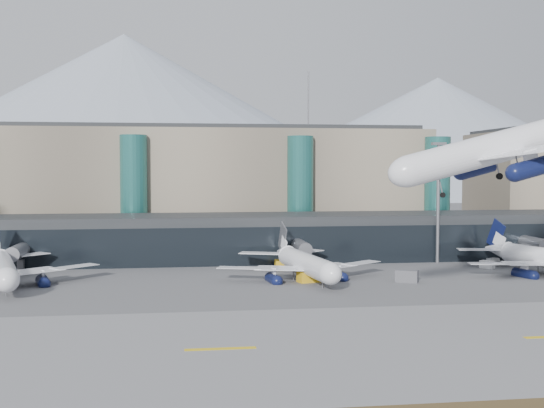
{
  "coord_description": "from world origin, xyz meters",
  "views": [
    {
      "loc": [
        -24.49,
        -89.89,
        20.11
      ],
      "look_at": [
        -7.74,
        32.0,
        13.67
      ],
      "focal_mm": 45.0,
      "sensor_mm": 36.0,
      "label": 1
    }
  ],
  "objects_px": {
    "veh_d": "(493,262)",
    "veh_g": "(487,264)",
    "hero_jet": "(519,136)",
    "veh_c": "(407,276)",
    "veh_b": "(280,264)",
    "jet_parked_left": "(2,260)",
    "lightmast_mid": "(438,195)",
    "jet_parked_right": "(538,251)",
    "jet_parked_mid": "(301,256)",
    "veh_h": "(310,275)"
  },
  "relations": [
    {
      "from": "veh_d",
      "to": "veh_g",
      "type": "height_order",
      "value": "veh_g"
    },
    {
      "from": "hero_jet",
      "to": "veh_c",
      "type": "relative_size",
      "value": 9.52
    },
    {
      "from": "veh_b",
      "to": "veh_c",
      "type": "relative_size",
      "value": 0.75
    },
    {
      "from": "veh_c",
      "to": "hero_jet",
      "type": "bearing_deg",
      "value": -51.87
    },
    {
      "from": "jet_parked_left",
      "to": "veh_b",
      "type": "xyz_separation_m",
      "value": [
        50.46,
        12.48,
        -3.37
      ]
    },
    {
      "from": "lightmast_mid",
      "to": "hero_jet",
      "type": "distance_m",
      "value": 53.55
    },
    {
      "from": "lightmast_mid",
      "to": "veh_b",
      "type": "xyz_separation_m",
      "value": [
        -34.41,
        -3.17,
        -13.58
      ]
    },
    {
      "from": "lightmast_mid",
      "to": "veh_d",
      "type": "bearing_deg",
      "value": -26.34
    },
    {
      "from": "veh_c",
      "to": "veh_d",
      "type": "height_order",
      "value": "veh_c"
    },
    {
      "from": "veh_b",
      "to": "veh_g",
      "type": "height_order",
      "value": "veh_b"
    },
    {
      "from": "jet_parked_right",
      "to": "veh_b",
      "type": "distance_m",
      "value": 50.18
    },
    {
      "from": "jet_parked_right",
      "to": "veh_b",
      "type": "bearing_deg",
      "value": 60.37
    },
    {
      "from": "veh_d",
      "to": "lightmast_mid",
      "type": "bearing_deg",
      "value": 125.52
    },
    {
      "from": "veh_g",
      "to": "jet_parked_mid",
      "type": "bearing_deg",
      "value": -114.91
    },
    {
      "from": "lightmast_mid",
      "to": "veh_d",
      "type": "distance_m",
      "value": 17.74
    },
    {
      "from": "veh_d",
      "to": "veh_g",
      "type": "relative_size",
      "value": 0.97
    },
    {
      "from": "veh_b",
      "to": "veh_h",
      "type": "xyz_separation_m",
      "value": [
        2.85,
        -17.1,
        0.34
      ]
    },
    {
      "from": "jet_parked_left",
      "to": "veh_g",
      "type": "height_order",
      "value": "jet_parked_left"
    },
    {
      "from": "jet_parked_right",
      "to": "veh_c",
      "type": "bearing_deg",
      "value": 88.79
    },
    {
      "from": "hero_jet",
      "to": "jet_parked_left",
      "type": "relative_size",
      "value": 1.07
    },
    {
      "from": "lightmast_mid",
      "to": "veh_b",
      "type": "relative_size",
      "value": 8.83
    },
    {
      "from": "jet_parked_left",
      "to": "jet_parked_mid",
      "type": "xyz_separation_m",
      "value": [
        52.54,
        -0.02,
        -0.18
      ]
    },
    {
      "from": "veh_b",
      "to": "veh_h",
      "type": "relative_size",
      "value": 0.68
    },
    {
      "from": "lightmast_mid",
      "to": "jet_parked_left",
      "type": "bearing_deg",
      "value": -169.55
    },
    {
      "from": "hero_jet",
      "to": "jet_parked_mid",
      "type": "xyz_separation_m",
      "value": [
        -23.08,
        36.11,
        -20.45
      ]
    },
    {
      "from": "jet_parked_mid",
      "to": "veh_b",
      "type": "distance_m",
      "value": 13.07
    },
    {
      "from": "lightmast_mid",
      "to": "veh_c",
      "type": "distance_m",
      "value": 30.18
    },
    {
      "from": "veh_b",
      "to": "jet_parked_right",
      "type": "bearing_deg",
      "value": -103.41
    },
    {
      "from": "jet_parked_right",
      "to": "veh_h",
      "type": "relative_size",
      "value": 7.95
    },
    {
      "from": "veh_c",
      "to": "veh_h",
      "type": "xyz_separation_m",
      "value": [
        -16.96,
        2.53,
        0.1
      ]
    },
    {
      "from": "hero_jet",
      "to": "jet_parked_left",
      "type": "distance_m",
      "value": 86.22
    },
    {
      "from": "veh_b",
      "to": "veh_c",
      "type": "height_order",
      "value": "veh_c"
    },
    {
      "from": "jet_parked_mid",
      "to": "veh_g",
      "type": "distance_m",
      "value": 40.01
    },
    {
      "from": "hero_jet",
      "to": "veh_h",
      "type": "distance_m",
      "value": 45.1
    },
    {
      "from": "jet_parked_left",
      "to": "veh_b",
      "type": "bearing_deg",
      "value": -92.36
    },
    {
      "from": "lightmast_mid",
      "to": "jet_parked_left",
      "type": "xyz_separation_m",
      "value": [
        -84.87,
        -15.65,
        -10.21
      ]
    },
    {
      "from": "jet_parked_mid",
      "to": "hero_jet",
      "type": "bearing_deg",
      "value": -155.86
    },
    {
      "from": "lightmast_mid",
      "to": "jet_parked_mid",
      "type": "relative_size",
      "value": 0.78
    },
    {
      "from": "veh_h",
      "to": "veh_b",
      "type": "bearing_deg",
      "value": 84.11
    },
    {
      "from": "veh_b",
      "to": "veh_g",
      "type": "distance_m",
      "value": 41.78
    },
    {
      "from": "jet_parked_mid",
      "to": "veh_g",
      "type": "xyz_separation_m",
      "value": [
        39.3,
        6.73,
        -3.25
      ]
    },
    {
      "from": "veh_d",
      "to": "veh_g",
      "type": "xyz_separation_m",
      "value": [
        -3.14,
        -3.93,
        0.04
      ]
    },
    {
      "from": "veh_h",
      "to": "veh_c",
      "type": "bearing_deg",
      "value": -23.84
    },
    {
      "from": "jet_parked_mid",
      "to": "veh_h",
      "type": "xyz_separation_m",
      "value": [
        0.77,
        -4.6,
        -2.85
      ]
    },
    {
      "from": "hero_jet",
      "to": "jet_parked_mid",
      "type": "height_order",
      "value": "hero_jet"
    },
    {
      "from": "jet_parked_right",
      "to": "veh_h",
      "type": "distance_m",
      "value": 45.96
    },
    {
      "from": "hero_jet",
      "to": "veh_h",
      "type": "relative_size",
      "value": 8.66
    },
    {
      "from": "veh_h",
      "to": "lightmast_mid",
      "type": "bearing_deg",
      "value": 17.36
    },
    {
      "from": "jet_parked_left",
      "to": "veh_g",
      "type": "distance_m",
      "value": 92.15
    },
    {
      "from": "hero_jet",
      "to": "veh_c",
      "type": "height_order",
      "value": "hero_jet"
    }
  ]
}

